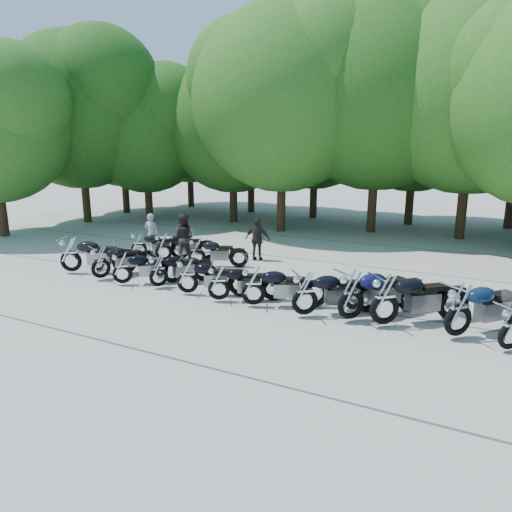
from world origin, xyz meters
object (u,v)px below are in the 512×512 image
at_px(motorcycle_1, 100,261).
at_px(motorcycle_5, 219,281).
at_px(motorcycle_14, 197,250).
at_px(motorcycle_10, 459,308).
at_px(motorcycle_3, 158,269).
at_px(motorcycle_9, 385,297).
at_px(rider_1, 184,238).
at_px(motorcycle_6, 253,284).
at_px(motorcycle_4, 187,275).
at_px(motorcycle_2, 122,267).
at_px(motorcycle_7, 305,292).
at_px(motorcycle_13, 163,246).
at_px(motorcycle_8, 351,293).
at_px(rider_0, 152,233).
at_px(motorcycle_11, 511,325).
at_px(rider_2, 258,239).
at_px(motorcycle_0, 70,253).
at_px(motorcycle_12, 139,243).

xyz_separation_m(motorcycle_1, motorcycle_5, (4.45, -0.14, -0.03)).
bearing_deg(motorcycle_14, motorcycle_10, -129.27).
distance_m(motorcycle_3, motorcycle_9, 6.61).
relative_size(motorcycle_9, rider_1, 1.44).
relative_size(motorcycle_3, motorcycle_6, 0.93).
bearing_deg(motorcycle_4, motorcycle_10, -111.41).
bearing_deg(motorcycle_4, motorcycle_2, 70.45).
relative_size(motorcycle_7, motorcycle_13, 1.06).
distance_m(motorcycle_8, motorcycle_13, 8.20).
bearing_deg(rider_0, rider_1, 156.36).
xyz_separation_m(motorcycle_13, rider_0, (-1.33, 0.95, 0.19)).
bearing_deg(motorcycle_2, motorcycle_3, -115.31).
relative_size(motorcycle_5, motorcycle_14, 1.01).
bearing_deg(motorcycle_11, rider_2, 14.92).
height_order(motorcycle_6, motorcycle_13, motorcycle_6).
bearing_deg(motorcycle_1, motorcycle_8, -156.30).
distance_m(motorcycle_6, rider_0, 7.55).
distance_m(motorcycle_0, motorcycle_9, 10.25).
bearing_deg(motorcycle_14, motorcycle_2, 144.52).
height_order(motorcycle_5, motorcycle_6, motorcycle_6).
distance_m(motorcycle_4, rider_0, 5.77).
height_order(motorcycle_6, motorcycle_9, motorcycle_9).
relative_size(motorcycle_6, rider_0, 1.37).
bearing_deg(motorcycle_0, motorcycle_11, -117.13).
xyz_separation_m(motorcycle_4, rider_2, (-0.12, 4.60, 0.21)).
height_order(motorcycle_2, rider_1, rider_1).
xyz_separation_m(motorcycle_10, motorcycle_14, (-8.63, 2.71, -0.13)).
bearing_deg(motorcycle_13, motorcycle_1, 131.90).
bearing_deg(motorcycle_8, motorcycle_2, 39.88).
bearing_deg(motorcycle_4, motorcycle_13, 25.09).
height_order(motorcycle_7, rider_0, rider_0).
bearing_deg(motorcycle_4, rider_0, 27.03).
bearing_deg(motorcycle_1, motorcycle_13, -72.50).
bearing_deg(motorcycle_3, motorcycle_14, -50.69).
relative_size(motorcycle_2, motorcycle_6, 0.93).
bearing_deg(motorcycle_11, motorcycle_4, 44.21).
bearing_deg(motorcycle_4, rider_2, -20.99).
height_order(motorcycle_12, rider_1, rider_1).
bearing_deg(motorcycle_11, motorcycle_1, 44.31).
distance_m(motorcycle_12, rider_0, 1.05).
distance_m(motorcycle_7, motorcycle_12, 8.28).
distance_m(motorcycle_12, motorcycle_13, 1.11).
relative_size(motorcycle_1, motorcycle_2, 1.06).
bearing_deg(motorcycle_7, rider_1, 20.59).
bearing_deg(motorcycle_9, motorcycle_5, 51.27).
bearing_deg(rider_2, motorcycle_14, 40.56).
relative_size(rider_0, rider_2, 1.00).
height_order(motorcycle_6, motorcycle_11, motorcycle_6).
bearing_deg(motorcycle_12, motorcycle_14, -114.29).
bearing_deg(motorcycle_14, motorcycle_12, 70.35).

